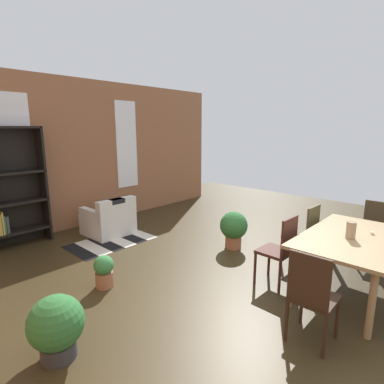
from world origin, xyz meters
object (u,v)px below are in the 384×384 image
object	(u,v)px
dining_chair_head_right	(375,231)
potted_plant_corner	(234,228)
bookshelf_tall	(8,189)
armchair_white	(109,220)
vase_on_table	(351,230)
potted_plant_by_shelf	(56,326)
dining_chair_far_left	(280,248)
dining_chair_head_left	(312,295)
potted_plant_window	(104,271)
dining_chair_far_right	(305,234)
dining_table	(352,243)

from	to	relation	value
dining_chair_head_right	potted_plant_corner	xyz separation A→B (m)	(-0.96, 1.92, -0.15)
dining_chair_head_right	potted_plant_corner	size ratio (longest dim) A/B	1.48
dining_chair_head_right	bookshelf_tall	distance (m)	5.99
armchair_white	vase_on_table	bearing A→B (deg)	-80.64
potted_plant_by_shelf	dining_chair_far_left	bearing A→B (deg)	-18.54
dining_chair_head_left	potted_plant_window	size ratio (longest dim) A/B	2.20
dining_chair_far_left	vase_on_table	bearing A→B (deg)	-69.60
potted_plant_corner	dining_chair_head_right	bearing A→B (deg)	-63.38
dining_chair_far_right	dining_chair_head_right	size ratio (longest dim) A/B	1.00
dining_chair_head_right	dining_chair_head_left	bearing A→B (deg)	-179.95
dining_chair_far_left	potted_plant_corner	distance (m)	1.37
dining_chair_head_left	bookshelf_tall	xyz separation A→B (m)	(-1.05, 4.83, 0.52)
dining_chair_far_left	dining_chair_head_left	distance (m)	1.12
dining_chair_far_left	potted_plant_by_shelf	bearing A→B (deg)	161.46
dining_chair_far_right	dining_chair_head_left	bearing A→B (deg)	-155.50
dining_table	vase_on_table	world-z (taller)	vase_on_table
dining_chair_head_left	bookshelf_tall	size ratio (longest dim) A/B	0.46
dining_chair_far_left	armchair_white	bearing A→B (deg)	96.83
potted_plant_by_shelf	potted_plant_window	bearing A→B (deg)	39.70
dining_chair_head_right	armchair_white	size ratio (longest dim) A/B	1.17
dining_table	dining_chair_far_right	world-z (taller)	dining_chair_far_right
dining_chair_head_right	dining_chair_head_left	distance (m)	2.47
dining_chair_head_right	dining_table	bearing A→B (deg)	-179.93
vase_on_table	dining_chair_far_left	distance (m)	0.86
dining_chair_far_right	potted_plant_by_shelf	world-z (taller)	dining_chair_far_right
dining_chair_far_left	potted_plant_window	xyz separation A→B (m)	(-1.59, 1.66, -0.29)
dining_chair_far_left	bookshelf_tall	xyz separation A→B (m)	(-1.89, 4.09, 0.52)
bookshelf_tall	vase_on_table	bearing A→B (deg)	-65.83
dining_chair_far_right	potted_plant_by_shelf	distance (m)	3.45
dining_chair_head_left	bookshelf_tall	bearing A→B (deg)	102.23
bookshelf_tall	dining_chair_far_right	bearing A→B (deg)	-56.89
dining_chair_head_left	dining_table	bearing A→B (deg)	0.03
dining_table	potted_plant_window	size ratio (longest dim) A/B	3.99
dining_chair_far_right	dining_chair_head_right	world-z (taller)	same
vase_on_table	potted_plant_by_shelf	distance (m)	3.30
potted_plant_window	dining_chair_far_right	bearing A→B (deg)	-35.16
armchair_white	potted_plant_by_shelf	xyz separation A→B (m)	(-2.15, -2.53, 0.04)
armchair_white	dining_chair_far_right	bearing A→B (deg)	-70.78
dining_table	dining_chair_far_right	xyz separation A→B (m)	(0.38, 0.74, -0.16)
vase_on_table	potted_plant_corner	size ratio (longest dim) A/B	0.32
dining_chair_head_left	armchair_white	distance (m)	4.15
dining_chair_far_right	bookshelf_tall	distance (m)	4.91
dining_chair_head_left	potted_plant_by_shelf	world-z (taller)	dining_chair_head_left
dining_chair_head_right	potted_plant_corner	world-z (taller)	dining_chair_head_right
bookshelf_tall	armchair_white	xyz separation A→B (m)	(1.49, -0.70, -0.76)
dining_table	bookshelf_tall	world-z (taller)	bookshelf_tall
potted_plant_window	bookshelf_tall	bearing A→B (deg)	97.16
dining_chair_head_right	potted_plant_corner	distance (m)	2.16
bookshelf_tall	armchair_white	world-z (taller)	bookshelf_tall
armchair_white	potted_plant_by_shelf	size ratio (longest dim) A/B	1.36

